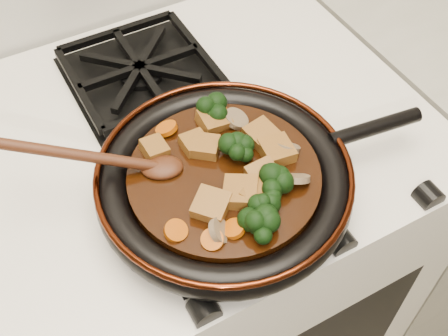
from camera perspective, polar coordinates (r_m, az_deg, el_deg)
stove at (r=1.23m, az=-3.34°, el=-10.59°), size 0.76×0.60×0.90m
burner_grate_front at (r=0.77m, az=-0.25°, el=-2.36°), size 0.23×0.23×0.03m
burner_grate_back at (r=0.95m, az=-8.48°, el=9.69°), size 0.23×0.23×0.03m
skillet at (r=0.75m, az=0.15°, el=-1.21°), size 0.47×0.34×0.05m
braising_sauce at (r=0.74m, az=0.00°, el=-1.02°), size 0.26×0.26×0.02m
tofu_cube_0 at (r=0.76m, az=-3.02°, el=2.52°), size 0.04×0.03×0.02m
tofu_cube_1 at (r=0.75m, az=-1.90°, el=2.13°), size 0.05×0.05×0.02m
tofu_cube_2 at (r=0.77m, az=3.78°, el=3.40°), size 0.04×0.05×0.02m
tofu_cube_3 at (r=0.70m, az=3.49°, el=-2.86°), size 0.05×0.05×0.03m
tofu_cube_4 at (r=0.75m, az=5.38°, el=1.68°), size 0.05×0.05×0.02m
tofu_cube_5 at (r=0.70m, az=1.72°, el=-2.58°), size 0.06×0.06×0.03m
tofu_cube_6 at (r=0.76m, az=-7.07°, el=1.94°), size 0.03×0.04×0.02m
tofu_cube_7 at (r=0.69m, az=-1.31°, el=-3.88°), size 0.06×0.06×0.03m
tofu_cube_8 at (r=0.79m, az=-1.01°, el=4.83°), size 0.04×0.04×0.03m
tofu_cube_9 at (r=0.72m, az=3.95°, el=-0.63°), size 0.04×0.04×0.03m
broccoli_floret_0 at (r=0.72m, az=4.98°, el=-1.37°), size 0.09×0.09×0.07m
broccoli_floret_1 at (r=0.67m, az=3.92°, el=-6.14°), size 0.07×0.07×0.07m
broccoli_floret_2 at (r=0.70m, az=5.15°, el=-3.15°), size 0.07×0.07×0.07m
broccoli_floret_3 at (r=0.79m, az=-1.24°, el=5.60°), size 0.08×0.09×0.06m
broccoli_floret_4 at (r=0.68m, az=3.65°, el=-4.97°), size 0.08×0.09×0.08m
broccoli_floret_5 at (r=0.74m, az=1.75°, el=1.61°), size 0.09×0.09×0.07m
carrot_coin_0 at (r=0.68m, az=-4.92°, el=-6.36°), size 0.03×0.03×0.02m
carrot_coin_1 at (r=0.67m, az=-1.18°, el=-7.27°), size 0.03×0.03×0.02m
carrot_coin_2 at (r=0.68m, az=1.02°, el=-6.18°), size 0.03×0.03×0.02m
carrot_coin_3 at (r=0.70m, az=1.74°, el=-3.02°), size 0.03×0.03×0.01m
carrot_coin_4 at (r=0.80m, az=-0.70°, el=5.71°), size 0.03×0.03×0.02m
carrot_coin_5 at (r=0.78m, az=-5.86°, el=4.01°), size 0.03×0.03×0.02m
mushroom_slice_0 at (r=0.79m, az=1.22°, el=5.01°), size 0.05×0.05×0.02m
mushroom_slice_1 at (r=0.76m, az=6.37°, el=2.16°), size 0.05×0.05×0.03m
mushroom_slice_2 at (r=0.73m, az=7.29°, el=-1.05°), size 0.05×0.05×0.03m
mushroom_slice_3 at (r=0.67m, az=-0.47°, el=-6.39°), size 0.04×0.04×0.03m
wooden_spoon at (r=0.73m, az=-10.99°, el=0.76°), size 0.14×0.08×0.22m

